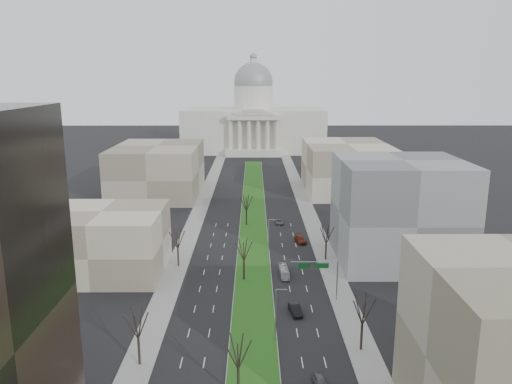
{
  "coord_description": "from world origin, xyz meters",
  "views": [
    {
      "loc": [
        0.1,
        -19.67,
        42.74
      ],
      "look_at": [
        0.72,
        107.48,
        12.98
      ],
      "focal_mm": 35.0,
      "sensor_mm": 36.0,
      "label": 1
    }
  ],
  "objects_px": {
    "car_grey_near": "(320,381)",
    "car_black": "(295,309)",
    "car_grey_far": "(279,222)",
    "box_van": "(284,271)",
    "car_red": "(300,239)"
  },
  "relations": [
    {
      "from": "car_grey_near",
      "to": "car_black",
      "type": "xyz_separation_m",
      "value": [
        -1.71,
        21.95,
        0.12
      ]
    },
    {
      "from": "car_black",
      "to": "car_grey_far",
      "type": "distance_m",
      "value": 57.14
    },
    {
      "from": "car_grey_far",
      "to": "box_van",
      "type": "bearing_deg",
      "value": -90.7
    },
    {
      "from": "car_black",
      "to": "box_van",
      "type": "distance_m",
      "value": 17.96
    },
    {
      "from": "car_black",
      "to": "car_red",
      "type": "xyz_separation_m",
      "value": [
        4.63,
        40.25,
        -0.02
      ]
    },
    {
      "from": "car_black",
      "to": "car_red",
      "type": "relative_size",
      "value": 0.91
    },
    {
      "from": "car_grey_near",
      "to": "car_red",
      "type": "bearing_deg",
      "value": 77.57
    },
    {
      "from": "car_red",
      "to": "box_van",
      "type": "bearing_deg",
      "value": -113.62
    },
    {
      "from": "car_grey_near",
      "to": "box_van",
      "type": "distance_m",
      "value": 39.97
    },
    {
      "from": "car_grey_near",
      "to": "car_black",
      "type": "relative_size",
      "value": 0.83
    },
    {
      "from": "box_van",
      "to": "car_grey_far",
      "type": "bearing_deg",
      "value": 84.77
    },
    {
      "from": "car_grey_far",
      "to": "box_van",
      "type": "distance_m",
      "value": 39.21
    },
    {
      "from": "car_red",
      "to": "car_grey_far",
      "type": "height_order",
      "value": "car_red"
    },
    {
      "from": "car_grey_far",
      "to": "car_red",
      "type": "bearing_deg",
      "value": -73.8
    },
    {
      "from": "car_black",
      "to": "car_grey_far",
      "type": "xyz_separation_m",
      "value": [
        -0.04,
        57.14,
        -0.2
      ]
    }
  ]
}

